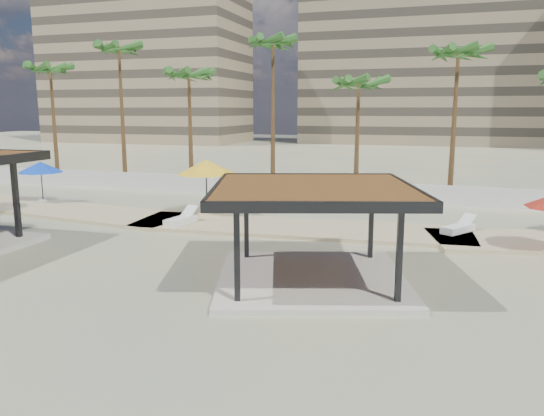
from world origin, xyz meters
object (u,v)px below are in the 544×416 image
Objects in this scene: lounger_a at (181,220)px; lounger_b at (458,228)px; pavilion_central at (313,225)px; umbrella_a at (41,167)px.

lounger_a is 13.00m from lounger_b.
pavilion_central is 21.33m from umbrella_a.
umbrella_a is 11.73m from lounger_a.
pavilion_central reaches higher than lounger_b.
pavilion_central is 2.28× the size of umbrella_a.
lounger_a is at bearing 133.58° from lounger_b.
umbrella_a is at bearing 121.03° from lounger_b.
pavilion_central is 10.21m from lounger_a.
pavilion_central is 4.05× the size of lounger_b.
pavilion_central is at bearing -26.41° from umbrella_a.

